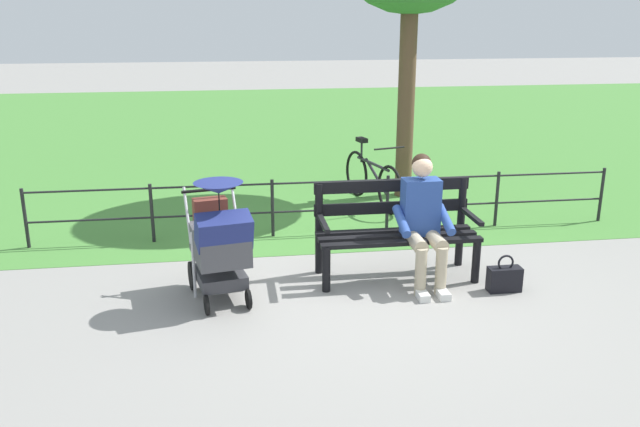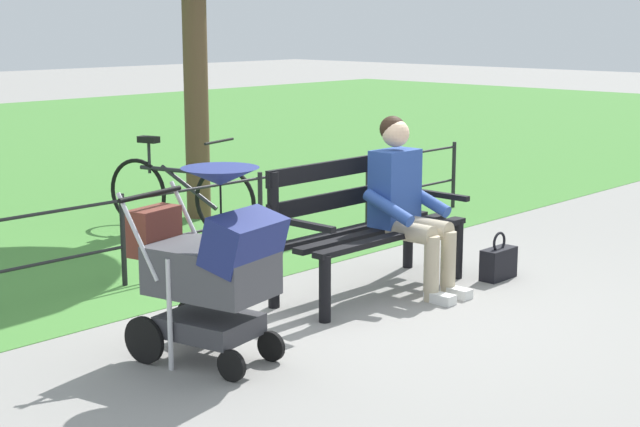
{
  "view_description": "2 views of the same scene",
  "coord_description": "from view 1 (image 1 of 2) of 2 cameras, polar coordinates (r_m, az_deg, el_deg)",
  "views": [
    {
      "loc": [
        1.21,
        6.0,
        2.6
      ],
      "look_at": [
        0.36,
        0.09,
        0.75
      ],
      "focal_mm": 37.01,
      "sensor_mm": 36.0,
      "label": 1
    },
    {
      "loc": [
        4.76,
        4.34,
        1.96
      ],
      "look_at": [
        0.37,
        0.22,
        0.74
      ],
      "focal_mm": 53.98,
      "sensor_mm": 36.0,
      "label": 2
    }
  ],
  "objects": [
    {
      "name": "ground_plane",
      "position": [
        6.65,
        2.95,
        -5.85
      ],
      "size": [
        60.0,
        60.0,
        0.0
      ],
      "primitive_type": "plane",
      "color": "gray"
    },
    {
      "name": "grass_lawn",
      "position": [
        15.07,
        -3.53,
        7.23
      ],
      "size": [
        40.0,
        16.0,
        0.01
      ],
      "primitive_type": "cube",
      "color": "#478438",
      "rests_on": "ground"
    },
    {
      "name": "person_on_bench",
      "position": [
        6.47,
        8.92,
        -0.31
      ],
      "size": [
        0.53,
        0.74,
        1.28
      ],
      "color": "tan",
      "rests_on": "ground"
    },
    {
      "name": "bicycle",
      "position": [
        9.16,
        4.53,
        3.01
      ],
      "size": [
        0.56,
        1.61,
        0.89
      ],
      "color": "black",
      "rests_on": "ground"
    },
    {
      "name": "park_bench",
      "position": [
        6.66,
        6.52,
        -1.06
      ],
      "size": [
        1.6,
        0.6,
        0.96
      ],
      "color": "black",
      "rests_on": "ground"
    },
    {
      "name": "stroller",
      "position": [
        6.09,
        -8.69,
        -2.24
      ],
      "size": [
        0.65,
        0.96,
        1.15
      ],
      "color": "black",
      "rests_on": "ground"
    },
    {
      "name": "park_fence",
      "position": [
        7.89,
        0.93,
        1.13
      ],
      "size": [
        7.02,
        0.04,
        0.7
      ],
      "color": "black",
      "rests_on": "ground"
    },
    {
      "name": "handbag",
      "position": [
        6.61,
        15.65,
        -5.43
      ],
      "size": [
        0.32,
        0.14,
        0.37
      ],
      "color": "black",
      "rests_on": "ground"
    }
  ]
}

